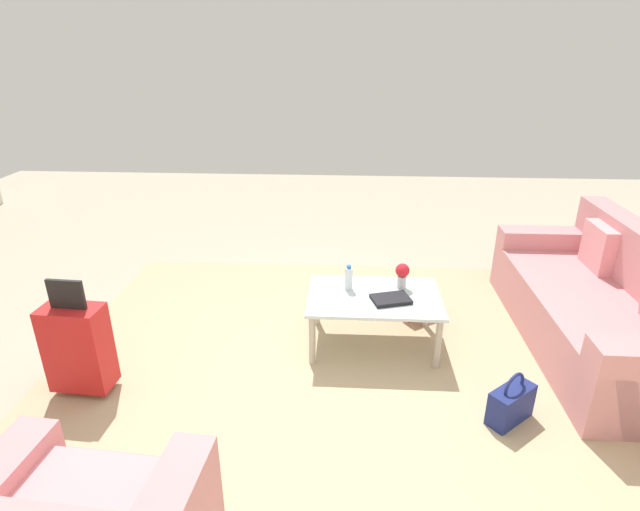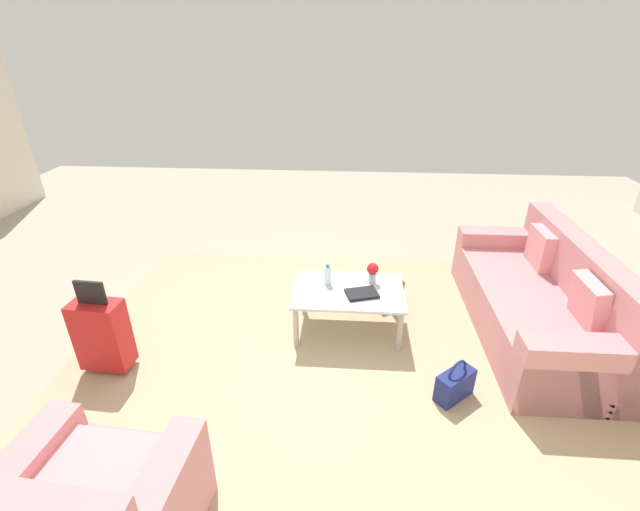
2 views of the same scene
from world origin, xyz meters
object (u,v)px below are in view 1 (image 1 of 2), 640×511
couch (605,310)px  coffee_table_book (391,299)px  suitcase_red (78,346)px  handbag_red (418,302)px  coffee_table (374,302)px  flower_vase (402,273)px  handbag_navy (511,404)px  water_bottle (349,278)px

couch → coffee_table_book: bearing=6.1°
suitcase_red → handbag_red: suitcase_red is taller
couch → coffee_table: couch is taller
coffee_table_book → flower_vase: flower_vase is taller
handbag_red → flower_vase: bearing=59.0°
flower_vase → suitcase_red: suitcase_red is taller
couch → suitcase_red: 3.88m
coffee_table_book → suitcase_red: (2.12, 0.62, -0.09)m
coffee_table → handbag_navy: size_ratio=2.85×
coffee_table → water_bottle: bearing=-26.6°
flower_vase → handbag_red: 0.57m
suitcase_red → handbag_navy: 2.85m
couch → suitcase_red: couch is taller
handbag_navy → handbag_red: 1.38m
suitcase_red → handbag_navy: size_ratio=2.37×
handbag_red → couch: bearing=164.8°
water_bottle → flower_vase: 0.42m
couch → water_bottle: bearing=0.0°
water_bottle → suitcase_red: suitcase_red is taller
handbag_navy → handbag_red: (0.42, -1.31, 0.00)m
couch → flower_vase: 1.60m
couch → handbag_navy: couch is taller
coffee_table_book → handbag_navy: 1.09m
water_bottle → flower_vase: bearing=-173.2°
couch → handbag_navy: (0.96, 0.94, -0.18)m
suitcase_red → handbag_navy: (-2.84, 0.14, -0.23)m
flower_vase → water_bottle: bearing=6.8°
water_bottle → coffee_table_book: water_bottle is taller
water_bottle → flower_vase: size_ratio=1.00×
water_bottle → couch: bearing=-180.0°
coffee_table → coffee_table_book: bearing=146.3°
coffee_table → suitcase_red: suitcase_red is taller
coffee_table → handbag_navy: 1.21m
coffee_table_book → handbag_red: (-0.30, -0.56, -0.32)m
coffee_table → flower_vase: flower_vase is taller
water_bottle → handbag_navy: water_bottle is taller
coffee_table → flower_vase: size_ratio=4.98×
water_bottle → flower_vase: (-0.42, -0.05, 0.03)m
handbag_navy → coffee_table: bearing=-45.0°
water_bottle → coffee_table: bearing=153.4°
water_bottle → coffee_table_book: size_ratio=0.73×
water_bottle → handbag_navy: (-1.04, 0.94, -0.40)m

